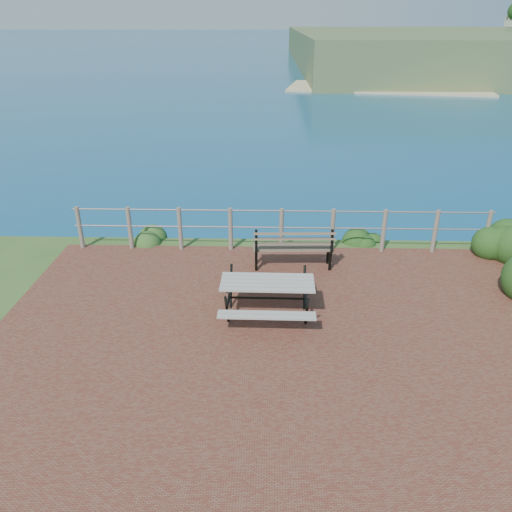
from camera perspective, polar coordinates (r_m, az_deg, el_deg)
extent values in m
cube|color=brown|center=(8.58, 3.26, -8.85)|extent=(10.00, 7.00, 0.12)
plane|color=#165685|center=(207.13, 1.80, 24.29)|extent=(1200.00, 1200.00, 0.00)
cylinder|color=#6B5B4C|center=(12.08, -19.50, 3.09)|extent=(0.10, 0.10, 1.00)
cylinder|color=#6B5B4C|center=(11.72, -14.23, 3.12)|extent=(0.10, 0.10, 1.00)
cylinder|color=#6B5B4C|center=(11.46, -8.68, 3.12)|extent=(0.10, 0.10, 1.00)
cylinder|color=#6B5B4C|center=(11.32, -2.93, 3.09)|extent=(0.10, 0.10, 1.00)
cylinder|color=#6B5B4C|center=(11.29, 2.91, 3.03)|extent=(0.10, 0.10, 1.00)
cylinder|color=#6B5B4C|center=(11.38, 8.72, 2.94)|extent=(0.10, 0.10, 1.00)
cylinder|color=#6B5B4C|center=(11.58, 14.38, 2.82)|extent=(0.10, 0.10, 1.00)
cylinder|color=#6B5B4C|center=(11.89, 19.80, 2.68)|extent=(0.10, 0.10, 1.00)
cylinder|color=#6B5B4C|center=(12.30, 24.89, 2.53)|extent=(0.10, 0.10, 1.00)
cylinder|color=slate|center=(11.12, 2.96, 5.17)|extent=(9.40, 0.04, 0.04)
cylinder|color=slate|center=(11.27, 2.92, 3.27)|extent=(9.40, 0.04, 0.04)
cube|color=#9F998E|center=(8.68, 1.31, -3.03)|extent=(1.63, 0.69, 0.04)
cube|color=#9F998E|center=(8.81, 1.30, -4.58)|extent=(1.63, 0.25, 0.04)
cube|color=#9F998E|center=(8.81, 1.30, -4.58)|extent=(1.63, 0.25, 0.04)
cylinder|color=black|center=(8.84, 1.29, -4.83)|extent=(1.40, 0.06, 0.04)
cube|color=brown|center=(10.53, 4.24, 1.03)|extent=(1.69, 0.48, 0.04)
cube|color=brown|center=(10.41, 4.29, 2.50)|extent=(1.68, 0.19, 0.38)
cube|color=black|center=(10.62, 4.20, -0.10)|extent=(0.05, 0.06, 0.46)
cube|color=black|center=(10.62, 4.20, -0.10)|extent=(0.05, 0.06, 0.46)
cube|color=black|center=(10.62, 4.20, -0.10)|extent=(0.05, 0.06, 0.46)
cube|color=black|center=(10.62, 4.20, -0.10)|extent=(0.05, 0.06, 0.46)
ellipsoid|color=#123D14|center=(12.54, 25.69, 0.18)|extent=(1.17, 1.17, 1.67)
ellipsoid|color=#29541F|center=(12.33, -12.27, 1.85)|extent=(0.74, 0.74, 0.47)
ellipsoid|color=#123D14|center=(12.34, 12.25, 1.87)|extent=(0.80, 0.80, 0.55)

